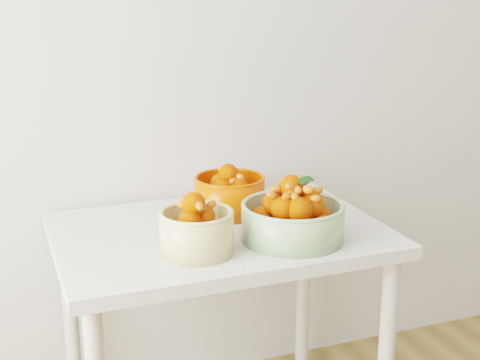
{
  "coord_description": "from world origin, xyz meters",
  "views": [
    {
      "loc": [
        -0.84,
        -0.24,
        1.47
      ],
      "look_at": [
        -0.17,
        1.54,
        0.92
      ],
      "focal_mm": 50.0,
      "sensor_mm": 36.0,
      "label": 1
    }
  ],
  "objects_px": {
    "bowl_orange": "(230,194)",
    "bowl_green": "(293,218)",
    "bowl_cream": "(197,230)",
    "table": "(220,257)"
  },
  "relations": [
    {
      "from": "bowl_cream",
      "to": "bowl_orange",
      "type": "bearing_deg",
      "value": 55.23
    },
    {
      "from": "bowl_green",
      "to": "bowl_orange",
      "type": "relative_size",
      "value": 1.18
    },
    {
      "from": "bowl_orange",
      "to": "table",
      "type": "bearing_deg",
      "value": -121.6
    },
    {
      "from": "bowl_green",
      "to": "bowl_orange",
      "type": "distance_m",
      "value": 0.31
    },
    {
      "from": "bowl_cream",
      "to": "bowl_orange",
      "type": "relative_size",
      "value": 0.89
    },
    {
      "from": "table",
      "to": "bowl_orange",
      "type": "bearing_deg",
      "value": 58.4
    },
    {
      "from": "table",
      "to": "bowl_green",
      "type": "bearing_deg",
      "value": -43.4
    },
    {
      "from": "table",
      "to": "bowl_cream",
      "type": "xyz_separation_m",
      "value": [
        -0.12,
        -0.16,
        0.16
      ]
    },
    {
      "from": "bowl_orange",
      "to": "bowl_green",
      "type": "bearing_deg",
      "value": -73.0
    },
    {
      "from": "bowl_green",
      "to": "bowl_cream",
      "type": "bearing_deg",
      "value": -179.94
    }
  ]
}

